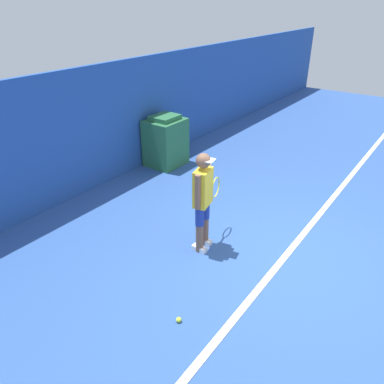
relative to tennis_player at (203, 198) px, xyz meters
name	(u,v)px	position (x,y,z in m)	size (l,w,h in m)	color
ground_plane	(282,256)	(0.52, -1.15, -0.89)	(24.00, 24.00, 0.00)	#2D5193
back_wall	(91,130)	(0.52, 3.08, 0.33)	(24.00, 0.10, 2.44)	#234C99
court_baseline	(285,257)	(0.52, -1.20, -0.89)	(21.60, 0.10, 0.01)	white
tennis_player	(203,198)	(0.00, 0.00, 0.00)	(0.95, 0.34, 1.61)	brown
tennis_ball	(179,320)	(-1.48, -0.66, -0.86)	(0.07, 0.07, 0.07)	#D1E533
covered_chair	(166,141)	(2.24, 2.60, -0.32)	(0.86, 0.75, 1.19)	#28663D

